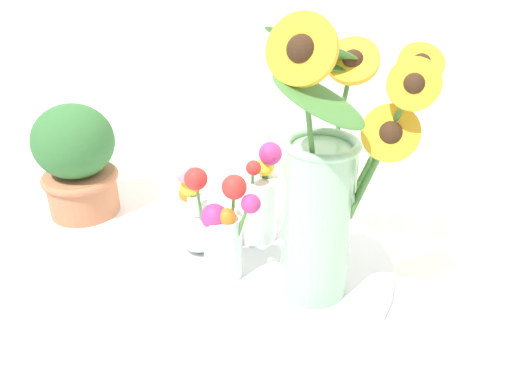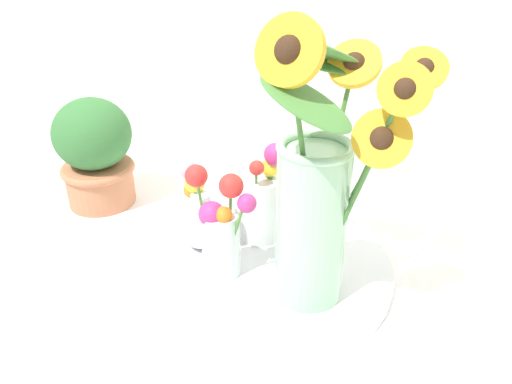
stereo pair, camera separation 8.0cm
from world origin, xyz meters
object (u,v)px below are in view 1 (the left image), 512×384
(vase_small_center, at_px, (224,235))
(vase_bulb_right, at_px, (197,218))
(serving_tray, at_px, (256,265))
(mason_jar_sunflowers, at_px, (322,193))
(vase_small_back, at_px, (257,201))
(potted_plant, at_px, (77,160))

(vase_small_center, distance_m, vase_bulb_right, 0.09)
(serving_tray, bearing_deg, vase_small_center, -118.28)
(serving_tray, bearing_deg, mason_jar_sunflowers, -13.65)
(vase_small_back, xyz_separation_m, potted_plant, (-0.38, -0.03, 0.02))
(mason_jar_sunflowers, distance_m, vase_small_back, 0.20)
(serving_tray, height_order, vase_small_back, vase_small_back)
(vase_small_center, bearing_deg, vase_small_back, 89.29)
(serving_tray, xyz_separation_m, vase_small_center, (-0.03, -0.06, 0.09))
(vase_bulb_right, bearing_deg, vase_small_back, 47.03)
(vase_small_back, bearing_deg, vase_small_center, -90.71)
(vase_bulb_right, bearing_deg, potted_plant, 169.55)
(vase_bulb_right, bearing_deg, mason_jar_sunflowers, -4.49)
(vase_small_center, relative_size, vase_small_back, 0.99)
(serving_tray, bearing_deg, potted_plant, 173.69)
(vase_small_back, bearing_deg, mason_jar_sunflowers, -34.68)
(mason_jar_sunflowers, distance_m, vase_bulb_right, 0.25)
(mason_jar_sunflowers, height_order, vase_small_back, mason_jar_sunflowers)
(serving_tray, xyz_separation_m, vase_small_back, (-0.03, 0.07, 0.08))
(vase_small_center, relative_size, potted_plant, 0.80)
(serving_tray, height_order, mason_jar_sunflowers, mason_jar_sunflowers)
(mason_jar_sunflowers, xyz_separation_m, potted_plant, (-0.53, 0.07, -0.07))
(vase_small_center, xyz_separation_m, vase_small_back, (0.00, 0.13, -0.01))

